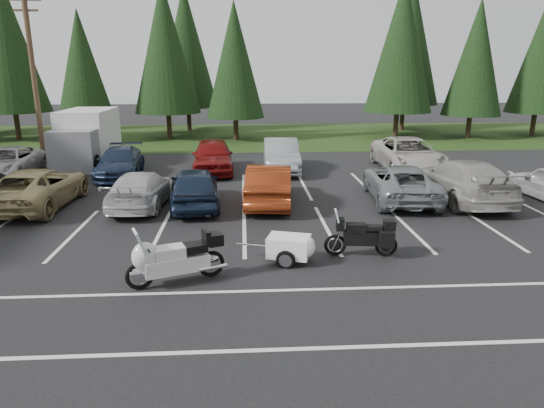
{
  "coord_description": "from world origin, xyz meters",
  "views": [
    {
      "loc": [
        0.51,
        -13.95,
        5.06
      ],
      "look_at": [
        1.31,
        -0.5,
        1.29
      ],
      "focal_mm": 32.0,
      "sensor_mm": 36.0,
      "label": 1
    }
  ],
  "objects_px": {
    "car_far_1": "(120,162)",
    "car_far_2": "(213,156)",
    "car_far_0": "(7,162)",
    "box_truck": "(84,139)",
    "car_near_4": "(195,187)",
    "car_near_5": "(269,184)",
    "touring_motorcycle": "(176,254)",
    "car_near_2": "(37,188)",
    "car_far_4": "(408,154)",
    "adventure_motorcycle": "(361,233)",
    "car_near_7": "(462,180)",
    "car_near_3": "(141,189)",
    "car_far_3": "(281,155)",
    "cargo_trailer": "(289,249)",
    "car_near_6": "(400,183)",
    "utility_pole": "(34,76)"
  },
  "relations": [
    {
      "from": "car_near_6",
      "to": "adventure_motorcycle",
      "type": "xyz_separation_m",
      "value": [
        -2.95,
        -5.8,
        -0.03
      ]
    },
    {
      "from": "car_far_4",
      "to": "touring_motorcycle",
      "type": "distance_m",
      "value": 16.52
    },
    {
      "from": "car_far_0",
      "to": "car_far_3",
      "type": "xyz_separation_m",
      "value": [
        13.33,
        0.59,
        0.1
      ]
    },
    {
      "from": "adventure_motorcycle",
      "to": "car_near_3",
      "type": "bearing_deg",
      "value": 148.09
    },
    {
      "from": "car_near_2",
      "to": "touring_motorcycle",
      "type": "relative_size",
      "value": 1.97
    },
    {
      "from": "box_truck",
      "to": "car_near_5",
      "type": "relative_size",
      "value": 1.18
    },
    {
      "from": "utility_pole",
      "to": "car_near_5",
      "type": "relative_size",
      "value": 1.9
    },
    {
      "from": "car_far_1",
      "to": "utility_pole",
      "type": "bearing_deg",
      "value": 147.27
    },
    {
      "from": "car_near_3",
      "to": "car_near_5",
      "type": "bearing_deg",
      "value": -175.47
    },
    {
      "from": "car_near_7",
      "to": "cargo_trailer",
      "type": "bearing_deg",
      "value": 36.95
    },
    {
      "from": "car_near_5",
      "to": "car_near_6",
      "type": "bearing_deg",
      "value": -173.04
    },
    {
      "from": "utility_pole",
      "to": "car_near_4",
      "type": "bearing_deg",
      "value": -42.9
    },
    {
      "from": "car_near_2",
      "to": "car_near_5",
      "type": "height_order",
      "value": "car_near_5"
    },
    {
      "from": "car_near_4",
      "to": "adventure_motorcycle",
      "type": "relative_size",
      "value": 2.0
    },
    {
      "from": "car_near_3",
      "to": "car_near_7",
      "type": "distance_m",
      "value": 12.48
    },
    {
      "from": "car_far_1",
      "to": "car_far_4",
      "type": "bearing_deg",
      "value": -1.87
    },
    {
      "from": "car_far_1",
      "to": "touring_motorcycle",
      "type": "bearing_deg",
      "value": -75.25
    },
    {
      "from": "car_far_3",
      "to": "adventure_motorcycle",
      "type": "distance_m",
      "value": 11.89
    },
    {
      "from": "box_truck",
      "to": "adventure_motorcycle",
      "type": "xyz_separation_m",
      "value": [
        11.73,
        -13.94,
        -0.77
      ]
    },
    {
      "from": "car_near_5",
      "to": "car_far_4",
      "type": "relative_size",
      "value": 0.8
    },
    {
      "from": "car_near_5",
      "to": "car_far_4",
      "type": "xyz_separation_m",
      "value": [
        7.45,
        5.97,
        0.05
      ]
    },
    {
      "from": "car_far_0",
      "to": "car_far_1",
      "type": "height_order",
      "value": "car_far_0"
    },
    {
      "from": "car_near_2",
      "to": "car_near_4",
      "type": "distance_m",
      "value": 5.93
    },
    {
      "from": "utility_pole",
      "to": "car_near_2",
      "type": "height_order",
      "value": "utility_pole"
    },
    {
      "from": "car_near_7",
      "to": "car_far_3",
      "type": "xyz_separation_m",
      "value": [
        -6.69,
        6.2,
        -0.02
      ]
    },
    {
      "from": "box_truck",
      "to": "adventure_motorcycle",
      "type": "distance_m",
      "value": 18.23
    },
    {
      "from": "car_near_7",
      "to": "car_far_4",
      "type": "xyz_separation_m",
      "value": [
        -0.18,
        5.97,
        0.0
      ]
    },
    {
      "from": "box_truck",
      "to": "car_near_5",
      "type": "bearing_deg",
      "value": -41.23
    },
    {
      "from": "car_near_5",
      "to": "cargo_trailer",
      "type": "height_order",
      "value": "car_near_5"
    },
    {
      "from": "car_near_4",
      "to": "car_far_1",
      "type": "distance_m",
      "value": 6.95
    },
    {
      "from": "car_near_6",
      "to": "car_near_5",
      "type": "bearing_deg",
      "value": 7.22
    },
    {
      "from": "car_near_3",
      "to": "car_near_6",
      "type": "bearing_deg",
      "value": -175.02
    },
    {
      "from": "car_far_3",
      "to": "car_near_4",
      "type": "bearing_deg",
      "value": -119.24
    },
    {
      "from": "car_far_4",
      "to": "utility_pole",
      "type": "bearing_deg",
      "value": 175.83
    },
    {
      "from": "car_far_4",
      "to": "car_near_6",
      "type": "bearing_deg",
      "value": -109.88
    },
    {
      "from": "car_near_5",
      "to": "touring_motorcycle",
      "type": "height_order",
      "value": "car_near_5"
    },
    {
      "from": "car_near_5",
      "to": "adventure_motorcycle",
      "type": "distance_m",
      "value": 6.05
    },
    {
      "from": "car_near_3",
      "to": "cargo_trailer",
      "type": "xyz_separation_m",
      "value": [
        5.06,
        -5.85,
        -0.3
      ]
    },
    {
      "from": "car_near_6",
      "to": "car_far_2",
      "type": "xyz_separation_m",
      "value": [
        -7.72,
        5.93,
        0.11
      ]
    },
    {
      "from": "box_truck",
      "to": "car_near_4",
      "type": "relative_size",
      "value": 1.25
    },
    {
      "from": "car_far_0",
      "to": "car_far_2",
      "type": "height_order",
      "value": "car_far_2"
    },
    {
      "from": "utility_pole",
      "to": "car_far_2",
      "type": "bearing_deg",
      "value": -10.76
    },
    {
      "from": "car_near_7",
      "to": "cargo_trailer",
      "type": "xyz_separation_m",
      "value": [
        -7.43,
        -5.94,
        -0.45
      ]
    },
    {
      "from": "utility_pole",
      "to": "car_near_2",
      "type": "distance_m",
      "value": 9.1
    },
    {
      "from": "car_far_1",
      "to": "car_far_3",
      "type": "xyz_separation_m",
      "value": [
        7.89,
        0.84,
        0.11
      ]
    },
    {
      "from": "car_far_1",
      "to": "car_far_2",
      "type": "distance_m",
      "value": 4.49
    },
    {
      "from": "car_far_4",
      "to": "adventure_motorcycle",
      "type": "xyz_separation_m",
      "value": [
        -5.21,
        -11.59,
        -0.14
      ]
    },
    {
      "from": "car_near_7",
      "to": "cargo_trailer",
      "type": "height_order",
      "value": "car_near_7"
    },
    {
      "from": "car_near_3",
      "to": "car_far_2",
      "type": "height_order",
      "value": "car_far_2"
    },
    {
      "from": "car_near_3",
      "to": "car_near_4",
      "type": "xyz_separation_m",
      "value": [
        2.03,
        -0.14,
        0.09
      ]
    }
  ]
}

